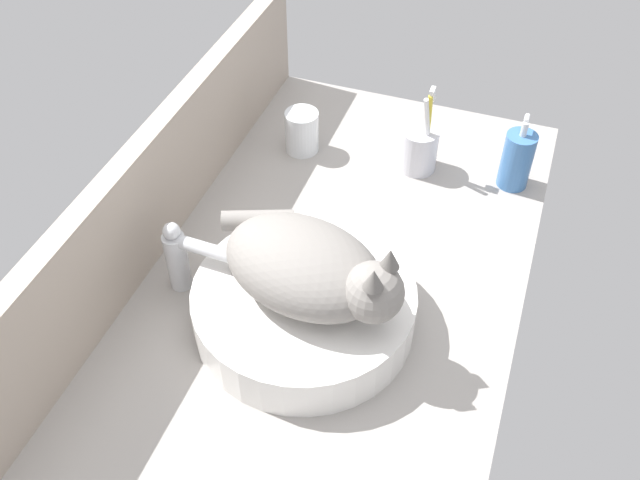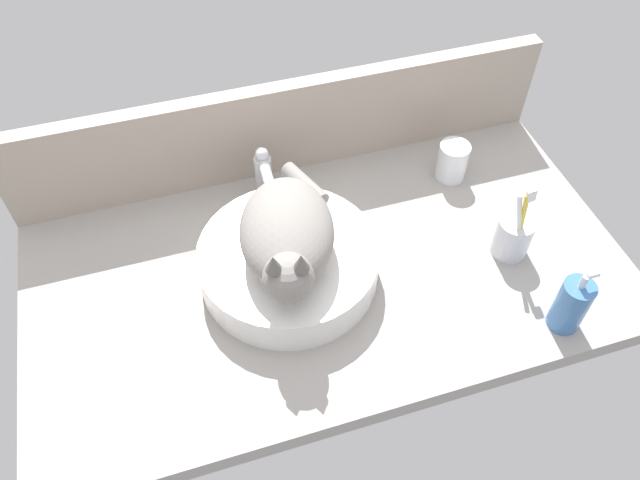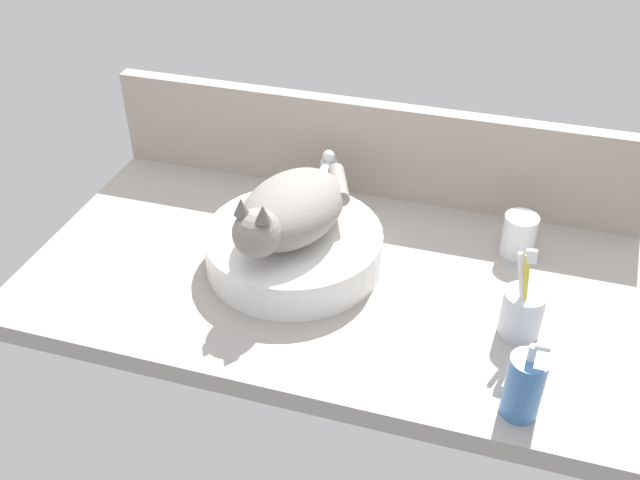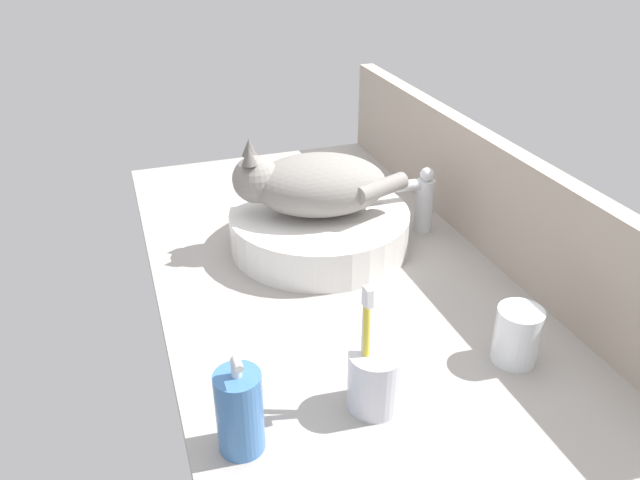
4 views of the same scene
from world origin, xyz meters
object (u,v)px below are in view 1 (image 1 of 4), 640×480
at_px(soap_dispenser, 517,160).
at_px(toothbrush_cup, 419,148).
at_px(sink_basin, 302,306).
at_px(cat, 310,268).
at_px(faucet, 182,255).
at_px(water_glass, 302,134).

distance_m(soap_dispenser, toothbrush_cup, 0.18).
xyz_separation_m(sink_basin, soap_dispenser, (0.45, -0.26, 0.02)).
xyz_separation_m(cat, faucet, (0.01, 0.22, -0.06)).
bearing_deg(cat, sink_basin, 80.01).
xyz_separation_m(sink_basin, water_glass, (0.41, 0.16, 0.00)).
height_order(faucet, toothbrush_cup, toothbrush_cup).
height_order(faucet, water_glass, faucet).
bearing_deg(toothbrush_cup, sink_basin, 170.07).
bearing_deg(water_glass, cat, -157.76).
height_order(soap_dispenser, water_glass, soap_dispenser).
bearing_deg(soap_dispenser, water_glass, 94.64).
distance_m(sink_basin, toothbrush_cup, 0.44).
distance_m(toothbrush_cup, water_glass, 0.23).
height_order(cat, faucet, cat).
relative_size(cat, water_glass, 3.60).
relative_size(faucet, water_glass, 1.57).
bearing_deg(cat, soap_dispenser, -28.44).
relative_size(sink_basin, toothbrush_cup, 1.83).
bearing_deg(faucet, toothbrush_cup, -33.29).
height_order(toothbrush_cup, water_glass, toothbrush_cup).
height_order(sink_basin, cat, cat).
bearing_deg(toothbrush_cup, soap_dispenser, -85.83).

